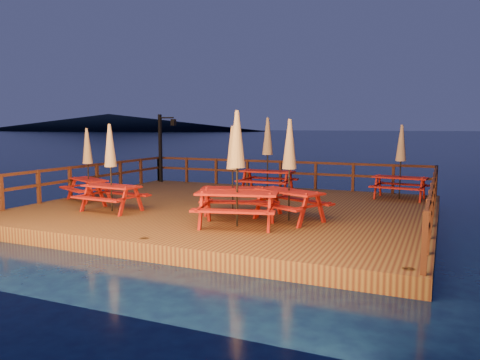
{
  "coord_description": "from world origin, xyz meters",
  "views": [
    {
      "loc": [
        6.09,
        -13.14,
        2.92
      ],
      "look_at": [
        0.06,
        0.6,
        1.16
      ],
      "focal_mm": 35.0,
      "sensor_mm": 36.0,
      "label": 1
    }
  ],
  "objects_px": {
    "picnic_table_1": "(237,167)",
    "picnic_table_2": "(289,168)",
    "lamp_post": "(163,142)",
    "picnic_table_0": "(268,154)"
  },
  "relations": [
    {
      "from": "picnic_table_1",
      "to": "picnic_table_2",
      "type": "distance_m",
      "value": 1.56
    },
    {
      "from": "lamp_post",
      "to": "picnic_table_2",
      "type": "relative_size",
      "value": 1.12
    },
    {
      "from": "picnic_table_0",
      "to": "picnic_table_2",
      "type": "distance_m",
      "value": 5.06
    },
    {
      "from": "picnic_table_0",
      "to": "picnic_table_1",
      "type": "height_order",
      "value": "picnic_table_1"
    },
    {
      "from": "picnic_table_1",
      "to": "picnic_table_2",
      "type": "xyz_separation_m",
      "value": [
        0.96,
        1.23,
        -0.1
      ]
    },
    {
      "from": "picnic_table_1",
      "to": "picnic_table_0",
      "type": "bearing_deg",
      "value": 88.63
    },
    {
      "from": "lamp_post",
      "to": "picnic_table_0",
      "type": "relative_size",
      "value": 1.07
    },
    {
      "from": "lamp_post",
      "to": "picnic_table_1",
      "type": "xyz_separation_m",
      "value": [
        6.8,
        -7.18,
        -0.3
      ]
    },
    {
      "from": "lamp_post",
      "to": "picnic_table_1",
      "type": "relative_size",
      "value": 1.04
    },
    {
      "from": "picnic_table_2",
      "to": "picnic_table_0",
      "type": "bearing_deg",
      "value": 141.49
    }
  ]
}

